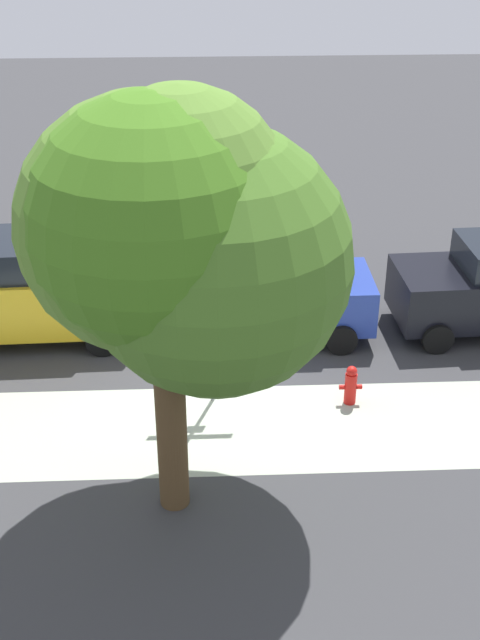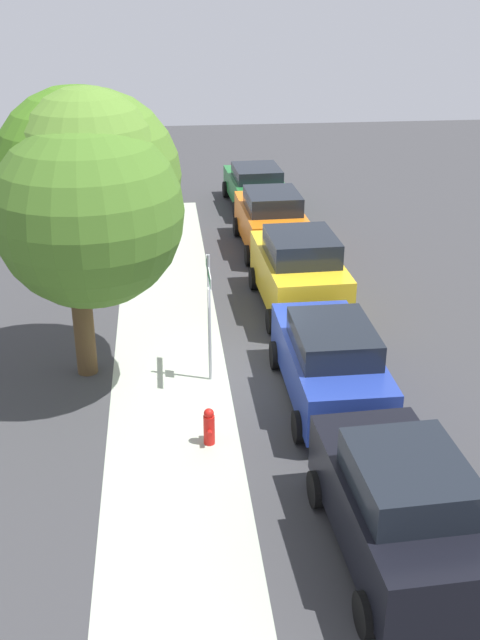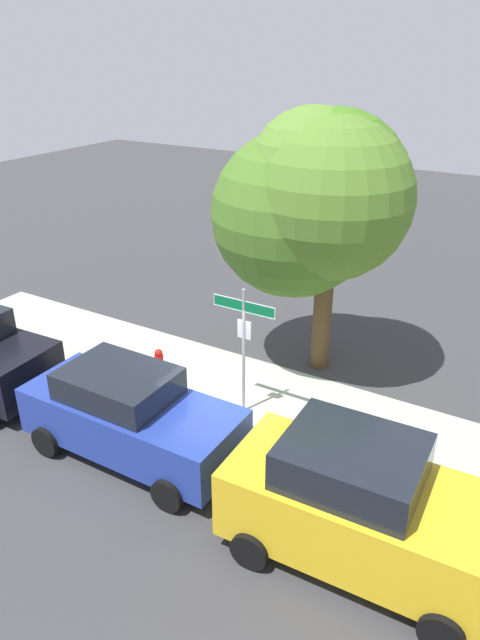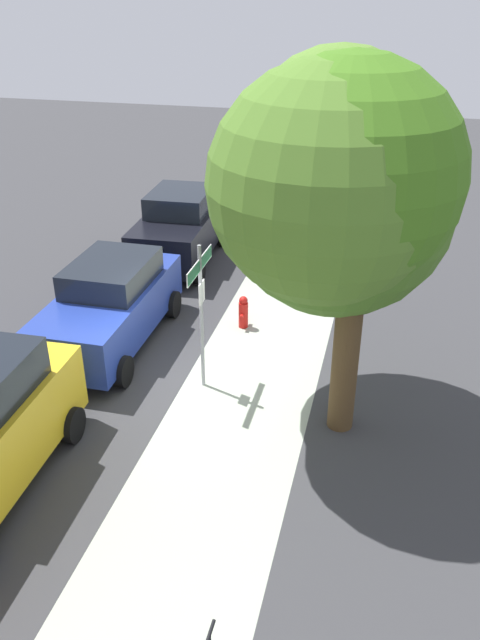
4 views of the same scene
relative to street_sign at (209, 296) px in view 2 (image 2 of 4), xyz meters
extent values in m
plane|color=#38383A|center=(0.09, -0.40, -2.04)|extent=(60.00, 60.00, 0.00)
cube|color=#A7AF9C|center=(2.09, 0.90, -2.04)|extent=(24.00, 2.60, 0.00)
cylinder|color=#9EA0A5|center=(0.00, 0.00, -0.56)|extent=(0.07, 0.07, 2.97)
cube|color=#0F723D|center=(0.00, 0.00, 0.54)|extent=(1.44, 0.02, 0.22)
cube|color=white|center=(0.00, 0.00, 0.54)|extent=(1.47, 0.02, 0.25)
cube|color=silver|center=(0.00, 0.02, -0.01)|extent=(0.32, 0.02, 0.42)
cylinder|color=#4F3B21|center=(0.64, 2.77, -0.51)|extent=(0.46, 0.46, 3.06)
sphere|color=#40751C|center=(0.74, 2.56, 2.56)|extent=(3.46, 3.46, 3.46)
sphere|color=#507C29|center=(0.85, 2.27, 2.42)|extent=(3.60, 3.60, 3.60)
sphere|color=#57832D|center=(0.37, 2.35, 2.86)|extent=(2.94, 2.94, 2.94)
sphere|color=#467324|center=(-0.06, 2.38, 1.92)|extent=(3.84, 3.84, 3.84)
cube|color=black|center=(-5.91, -2.48, -1.19)|extent=(4.18, 2.01, 1.08)
cube|color=black|center=(-6.16, -2.49, -0.35)|extent=(2.04, 1.69, 0.59)
cylinder|color=black|center=(-4.56, -1.51, -1.72)|extent=(0.65, 0.25, 0.64)
cylinder|color=black|center=(-4.48, -3.32, -1.72)|extent=(0.65, 0.25, 0.64)
cylinder|color=black|center=(-7.34, -1.64, -1.72)|extent=(0.65, 0.25, 0.64)
cube|color=#223896|center=(-1.11, -2.43, -1.23)|extent=(4.44, 1.80, 0.99)
cube|color=black|center=(-1.38, -2.43, -0.46)|extent=(2.13, 1.58, 0.55)
cylinder|color=black|center=(0.39, -1.54, -1.72)|extent=(0.64, 0.22, 0.64)
cylinder|color=black|center=(0.40, -3.32, -1.72)|extent=(0.64, 0.22, 0.64)
cylinder|color=black|center=(-2.62, -1.55, -1.72)|extent=(0.64, 0.22, 0.64)
cylinder|color=black|center=(-2.61, -3.33, -1.72)|extent=(0.64, 0.22, 0.64)
cube|color=gold|center=(3.69, -2.63, -1.12)|extent=(4.36, 2.08, 1.20)
cube|color=black|center=(3.43, -2.64, -0.20)|extent=(2.12, 1.77, 0.64)
cylinder|color=black|center=(5.12, -1.62, -1.72)|extent=(0.65, 0.24, 0.64)
cylinder|color=black|center=(5.18, -3.55, -1.72)|extent=(0.65, 0.24, 0.64)
cylinder|color=black|center=(2.20, -1.71, -1.72)|extent=(0.65, 0.24, 0.64)
cylinder|color=black|center=(2.26, -3.65, -1.72)|extent=(0.65, 0.24, 0.64)
cube|color=orange|center=(8.49, -2.58, -1.19)|extent=(4.25, 1.96, 1.07)
cube|color=black|center=(8.24, -2.59, -0.36)|extent=(2.06, 1.68, 0.58)
cylinder|color=black|center=(9.89, -1.62, -1.72)|extent=(0.65, 0.24, 0.64)
cylinder|color=black|center=(9.94, -3.47, -1.72)|extent=(0.65, 0.24, 0.64)
cylinder|color=black|center=(7.03, -1.70, -1.72)|extent=(0.65, 0.24, 0.64)
cylinder|color=black|center=(7.08, -3.55, -1.72)|extent=(0.65, 0.24, 0.64)
cube|color=#1F6E2F|center=(13.29, -2.68, -1.31)|extent=(4.41, 2.09, 0.82)
cube|color=black|center=(13.03, -2.69, -0.67)|extent=(2.15, 1.76, 0.48)
cylinder|color=black|center=(14.72, -1.67, -1.72)|extent=(0.65, 0.25, 0.64)
cylinder|color=black|center=(14.80, -3.56, -1.72)|extent=(0.65, 0.25, 0.64)
cylinder|color=black|center=(11.78, -1.80, -1.72)|extent=(0.65, 0.25, 0.64)
cylinder|color=black|center=(11.86, -3.70, -1.72)|extent=(0.65, 0.25, 0.64)
cylinder|color=black|center=(7.87, 1.90, -0.99)|extent=(4.17, 0.04, 0.04)
cylinder|color=black|center=(7.87, 1.90, -1.92)|extent=(4.17, 0.04, 0.04)
cylinder|color=black|center=(5.96, 1.90, -1.52)|extent=(0.03, 0.03, 1.05)
cylinder|color=black|center=(6.30, 1.90, -1.52)|extent=(0.03, 0.03, 1.05)
cylinder|color=black|center=(6.65, 1.90, -1.52)|extent=(0.03, 0.03, 1.05)
cylinder|color=black|center=(7.00, 1.90, -1.52)|extent=(0.03, 0.03, 1.05)
cylinder|color=black|center=(7.35, 1.90, -1.52)|extent=(0.03, 0.03, 1.05)
cylinder|color=black|center=(7.69, 1.90, -1.52)|extent=(0.03, 0.03, 1.05)
cylinder|color=black|center=(8.04, 1.90, -1.52)|extent=(0.03, 0.03, 1.05)
cylinder|color=black|center=(8.39, 1.90, -1.52)|extent=(0.03, 0.03, 1.05)
cylinder|color=black|center=(8.74, 1.90, -1.52)|extent=(0.03, 0.03, 1.05)
cylinder|color=black|center=(9.08, 1.90, -1.52)|extent=(0.03, 0.03, 1.05)
cylinder|color=black|center=(9.43, 1.90, -1.52)|extent=(0.03, 0.03, 1.05)
cylinder|color=black|center=(9.78, 1.90, -1.52)|extent=(0.03, 0.03, 1.05)
cube|color=tan|center=(11.95, 3.40, -0.77)|extent=(2.27, 2.64, 2.54)
cube|color=#4C2319|center=(11.95, 3.40, 0.60)|extent=(2.63, 3.00, 0.20)
cylinder|color=red|center=(-2.52, 0.20, -1.73)|extent=(0.22, 0.22, 0.62)
sphere|color=red|center=(-2.52, 0.20, -1.36)|extent=(0.20, 0.20, 0.20)
cylinder|color=red|center=(-2.68, 0.20, -1.70)|extent=(0.10, 0.09, 0.09)
cylinder|color=red|center=(-2.36, 0.20, -1.70)|extent=(0.10, 0.09, 0.09)
camera|label=1|loc=(0.07, 12.84, 6.79)|focal=46.89mm
camera|label=2|loc=(-14.81, 0.91, 6.37)|focal=42.38mm
camera|label=3|loc=(5.51, -9.46, 5.47)|focal=32.59mm
camera|label=4|loc=(10.09, 3.26, 5.10)|focal=35.77mm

